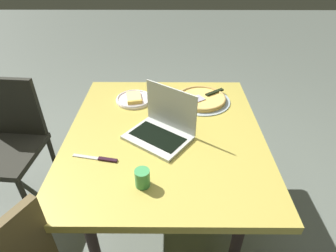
{
  "coord_description": "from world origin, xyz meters",
  "views": [
    {
      "loc": [
        1.24,
        0.02,
        1.66
      ],
      "look_at": [
        0.01,
        0.02,
        0.78
      ],
      "focal_mm": 30.01,
      "sensor_mm": 36.0,
      "label": 1
    }
  ],
  "objects_px": {
    "dining_table": "(165,143)",
    "pizza_plate": "(134,99)",
    "laptop": "(162,127)",
    "table_knife": "(99,159)",
    "chair_near": "(7,138)",
    "pizza_tray": "(201,99)",
    "drink_cup": "(142,178)"
  },
  "relations": [
    {
      "from": "table_knife",
      "to": "chair_near",
      "type": "bearing_deg",
      "value": -121.51
    },
    {
      "from": "pizza_plate",
      "to": "drink_cup",
      "type": "distance_m",
      "value": 0.74
    },
    {
      "from": "pizza_tray",
      "to": "chair_near",
      "type": "relative_size",
      "value": 0.42
    },
    {
      "from": "laptop",
      "to": "pizza_plate",
      "type": "relative_size",
      "value": 1.71
    },
    {
      "from": "laptop",
      "to": "table_knife",
      "type": "xyz_separation_m",
      "value": [
        0.19,
        -0.3,
        -0.05
      ]
    },
    {
      "from": "pizza_plate",
      "to": "chair_near",
      "type": "bearing_deg",
      "value": -83.23
    },
    {
      "from": "chair_near",
      "to": "drink_cup",
      "type": "bearing_deg",
      "value": 57.33
    },
    {
      "from": "laptop",
      "to": "table_knife",
      "type": "bearing_deg",
      "value": -57.23
    },
    {
      "from": "laptop",
      "to": "pizza_plate",
      "type": "xyz_separation_m",
      "value": [
        -0.37,
        -0.19,
        -0.04
      ]
    },
    {
      "from": "dining_table",
      "to": "laptop",
      "type": "height_order",
      "value": "laptop"
    },
    {
      "from": "laptop",
      "to": "table_knife",
      "type": "height_order",
      "value": "laptop"
    },
    {
      "from": "dining_table",
      "to": "table_knife",
      "type": "relative_size",
      "value": 5.3
    },
    {
      "from": "laptop",
      "to": "pizza_tray",
      "type": "distance_m",
      "value": 0.45
    },
    {
      "from": "laptop",
      "to": "drink_cup",
      "type": "xyz_separation_m",
      "value": [
        0.36,
        -0.08,
        -0.01
      ]
    },
    {
      "from": "pizza_plate",
      "to": "chair_near",
      "type": "xyz_separation_m",
      "value": [
        0.1,
        -0.86,
        -0.25
      ]
    },
    {
      "from": "pizza_plate",
      "to": "chair_near",
      "type": "height_order",
      "value": "chair_near"
    },
    {
      "from": "dining_table",
      "to": "laptop",
      "type": "xyz_separation_m",
      "value": [
        0.03,
        -0.01,
        0.13
      ]
    },
    {
      "from": "chair_near",
      "to": "laptop",
      "type": "bearing_deg",
      "value": 75.74
    },
    {
      "from": "laptop",
      "to": "drink_cup",
      "type": "relative_size",
      "value": 4.76
    },
    {
      "from": "pizza_tray",
      "to": "table_knife",
      "type": "distance_m",
      "value": 0.78
    },
    {
      "from": "table_knife",
      "to": "chair_near",
      "type": "height_order",
      "value": "chair_near"
    },
    {
      "from": "pizza_plate",
      "to": "drink_cup",
      "type": "height_order",
      "value": "drink_cup"
    },
    {
      "from": "laptop",
      "to": "drink_cup",
      "type": "bearing_deg",
      "value": -12.03
    },
    {
      "from": "dining_table",
      "to": "pizza_tray",
      "type": "xyz_separation_m",
      "value": [
        -0.34,
        0.23,
        0.1
      ]
    },
    {
      "from": "dining_table",
      "to": "chair_near",
      "type": "distance_m",
      "value": 1.1
    },
    {
      "from": "dining_table",
      "to": "pizza_plate",
      "type": "height_order",
      "value": "pizza_plate"
    },
    {
      "from": "laptop",
      "to": "pizza_tray",
      "type": "xyz_separation_m",
      "value": [
        -0.37,
        0.24,
        -0.04
      ]
    },
    {
      "from": "pizza_tray",
      "to": "drink_cup",
      "type": "relative_size",
      "value": 4.42
    },
    {
      "from": "dining_table",
      "to": "table_knife",
      "type": "xyz_separation_m",
      "value": [
        0.23,
        -0.31,
        0.08
      ]
    },
    {
      "from": "chair_near",
      "to": "table_knife",
      "type": "bearing_deg",
      "value": 58.49
    },
    {
      "from": "pizza_tray",
      "to": "table_knife",
      "type": "bearing_deg",
      "value": -44.04
    },
    {
      "from": "pizza_plate",
      "to": "pizza_tray",
      "type": "distance_m",
      "value": 0.44
    }
  ]
}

